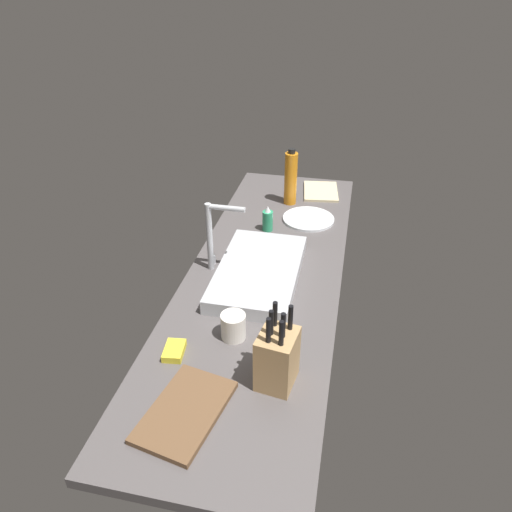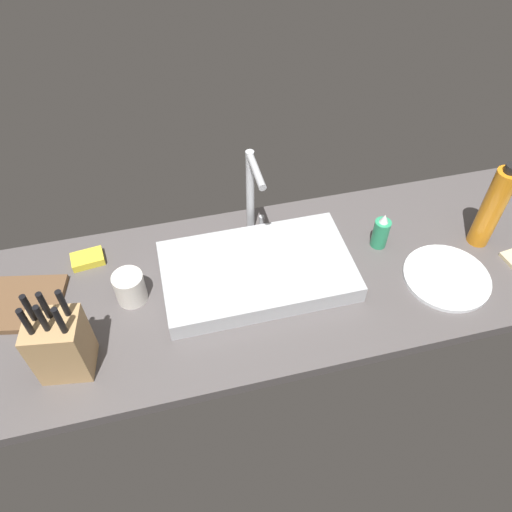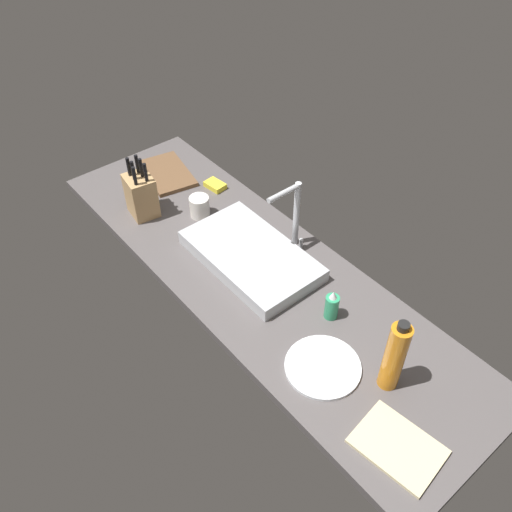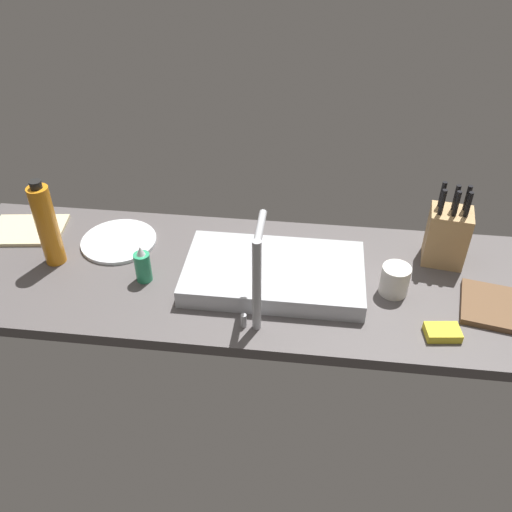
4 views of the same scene
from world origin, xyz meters
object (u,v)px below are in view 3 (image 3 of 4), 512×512
(dinner_plate, at_px, (323,367))
(coffee_mug, at_px, (200,207))
(soap_bottle, at_px, (332,306))
(dish_towel, at_px, (398,446))
(water_bottle, at_px, (395,356))
(dish_sponge, at_px, (215,185))
(faucet, at_px, (294,211))
(knife_block, at_px, (141,195))
(sink_basin, at_px, (251,256))
(cutting_board, at_px, (167,173))

(dinner_plate, xyz_separation_m, coffee_mug, (-0.86, 0.14, 0.04))
(soap_bottle, distance_m, dish_towel, 0.50)
(water_bottle, xyz_separation_m, dinner_plate, (-0.16, -0.12, -0.13))
(dish_sponge, bearing_deg, soap_bottle, -9.00)
(faucet, height_order, knife_block, faucet)
(knife_block, xyz_separation_m, coffee_mug, (0.16, 0.17, -0.05))
(sink_basin, bearing_deg, dinner_plate, -14.19)
(sink_basin, distance_m, faucet, 0.23)
(water_bottle, xyz_separation_m, dish_towel, (0.16, -0.14, -0.13))
(sink_basin, relative_size, cutting_board, 1.79)
(sink_basin, xyz_separation_m, cutting_board, (-0.68, 0.06, -0.02))
(cutting_board, bearing_deg, dinner_plate, -9.16)
(knife_block, relative_size, dinner_plate, 1.07)
(sink_basin, distance_m, dish_towel, 0.85)
(knife_block, relative_size, coffee_mug, 2.87)
(cutting_board, distance_m, dish_towel, 1.53)
(sink_basin, distance_m, cutting_board, 0.68)
(dinner_plate, height_order, dish_sponge, dish_sponge)
(knife_block, bearing_deg, soap_bottle, 21.10)
(sink_basin, height_order, dish_sponge, sink_basin)
(water_bottle, height_order, dinner_plate, water_bottle)
(cutting_board, bearing_deg, coffee_mug, -8.81)
(faucet, distance_m, knife_block, 0.64)
(soap_bottle, bearing_deg, faucet, 158.07)
(sink_basin, xyz_separation_m, dinner_plate, (0.51, -0.13, -0.02))
(cutting_board, height_order, soap_bottle, soap_bottle)
(sink_basin, relative_size, soap_bottle, 4.34)
(knife_block, xyz_separation_m, cutting_board, (-0.17, 0.22, -0.09))
(knife_block, bearing_deg, dish_sponge, 90.64)
(dish_towel, bearing_deg, soap_bottle, 156.70)
(sink_basin, xyz_separation_m, soap_bottle, (0.38, 0.04, 0.02))
(knife_block, relative_size, water_bottle, 0.92)
(soap_bottle, relative_size, dinner_plate, 0.50)
(faucet, bearing_deg, dish_sponge, -179.04)
(soap_bottle, height_order, water_bottle, water_bottle)
(dish_towel, bearing_deg, water_bottle, 137.73)
(dish_sponge, bearing_deg, coffee_mug, -54.58)
(faucet, bearing_deg, cutting_board, -170.40)
(dinner_plate, height_order, dish_towel, same)
(sink_basin, distance_m, dinner_plate, 0.53)
(water_bottle, height_order, coffee_mug, water_bottle)
(cutting_board, relative_size, coffee_mug, 3.25)
(sink_basin, bearing_deg, knife_block, -162.43)
(knife_block, bearing_deg, cutting_board, 135.69)
(faucet, relative_size, knife_block, 1.10)
(dish_sponge, bearing_deg, sink_basin, -20.54)
(sink_basin, relative_size, water_bottle, 1.86)
(cutting_board, bearing_deg, faucet, 9.60)
(cutting_board, distance_m, dish_sponge, 0.24)
(sink_basin, xyz_separation_m, coffee_mug, (-0.35, 0.01, 0.02))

